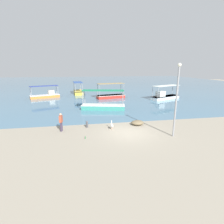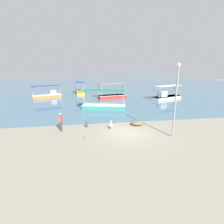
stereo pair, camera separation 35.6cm
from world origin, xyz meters
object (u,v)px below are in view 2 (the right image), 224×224
fishing_boat_far_left (112,95)px  mooring_bollard (87,124)px  fishing_boat_near_left (166,96)px  lamp_post (176,97)px  pelican (111,125)px  net_pile (137,123)px  fishing_boat_outer (104,106)px  fishing_boat_far_right (80,91)px  fisherman_standing (61,121)px  fishing_boat_center (48,95)px  glass_bottle (84,137)px

fishing_boat_far_left → mooring_bollard: (-5.00, -15.73, -0.15)m
fishing_boat_near_left → lamp_post: (-7.31, -16.46, 2.76)m
pelican → lamp_post: size_ratio=0.13×
fishing_boat_near_left → net_pile: 16.08m
fishing_boat_outer → mooring_bollard: fishing_boat_outer is taller
fishing_boat_far_right → lamp_post: bearing=-72.4°
fisherman_standing → fishing_boat_far_right: bearing=86.8°
fishing_boat_near_left → mooring_bollard: size_ratio=9.01×
fishing_boat_outer → fishing_boat_center: bearing=130.3°
fishing_boat_near_left → fisherman_standing: bearing=-140.9°
fishing_boat_near_left → mooring_bollard: bearing=-138.0°
fishing_boat_far_left → fishing_boat_far_right: 8.84m
fishing_boat_far_right → lamp_post: 27.07m
fishing_boat_center → fishing_boat_outer: size_ratio=0.90×
fishing_boat_near_left → pelican: bearing=-131.2°
lamp_post → fishing_boat_far_right: bearing=107.6°
glass_bottle → fishing_boat_far_right: bearing=91.9°
mooring_bollard → fishing_boat_near_left: bearing=42.0°
fishing_boat_far_right → fisherman_standing: 22.83m
pelican → net_pile: (2.77, 0.76, -0.14)m
fishing_boat_far_right → glass_bottle: bearing=-88.1°
fisherman_standing → net_pile: size_ratio=1.32×
fishing_boat_far_left → fisherman_standing: fishing_boat_far_left is taller
fishing_boat_near_left → glass_bottle: (-14.62, -15.74, -0.48)m
fishing_boat_outer → fisherman_standing: fishing_boat_outer is taller
fishing_boat_far_left → fishing_boat_near_left: 9.78m
mooring_bollard → glass_bottle: 2.80m
mooring_bollard → fishing_boat_center: bearing=111.1°
fishing_boat_center → pelican: 21.31m
fishing_boat_outer → pelican: bearing=-91.5°
fishing_boat_outer → glass_bottle: size_ratio=22.48×
lamp_post → fisherman_standing: (-9.40, 2.88, -2.44)m
pelican → fishing_boat_near_left: bearing=48.8°
pelican → fishing_boat_far_right: bearing=98.2°
fishing_boat_far_left → fishing_boat_outer: size_ratio=0.90×
mooring_bollard → glass_bottle: (-0.24, -2.78, -0.25)m
fishing_boat_near_left → net_pile: fishing_boat_near_left is taller
net_pile → pelican: bearing=-164.7°
fishing_boat_center → net_pile: 22.02m
net_pile → fisherman_standing: bearing=-176.1°
fishing_boat_outer → mooring_bollard: bearing=-109.3°
fishing_boat_center → glass_bottle: size_ratio=20.17×
fishing_boat_far_left → fishing_boat_center: (-12.06, 2.55, 0.02)m
fishing_boat_far_left → pelican: (-2.73, -16.60, -0.14)m
fishing_boat_outer → fishing_boat_near_left: (11.91, 5.90, 0.07)m
fishing_boat_center → lamp_post: 26.11m
fishing_boat_far_right → lamp_post: lamp_post is taller
net_pile → fishing_boat_center: bearing=123.3°
fishing_boat_far_right → net_pile: fishing_boat_far_right is taller
pelican → mooring_bollard: pelican is taller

